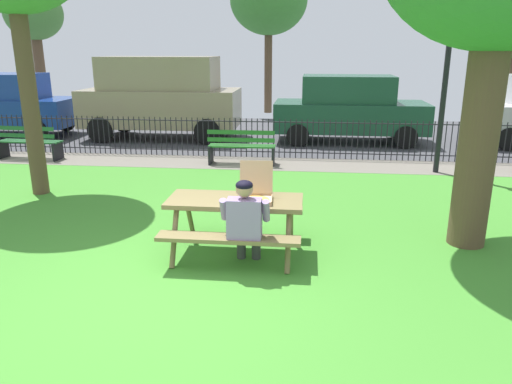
% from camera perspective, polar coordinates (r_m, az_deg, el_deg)
% --- Properties ---
extents(ground, '(28.00, 11.40, 0.02)m').
position_cam_1_polar(ground, '(7.24, -6.91, -5.66)').
color(ground, '#428C2E').
extents(cobblestone_walkway, '(28.00, 1.40, 0.01)m').
position_cam_1_polar(cobblestone_walkway, '(11.94, -1.55, 3.39)').
color(cobblestone_walkway, slate).
extents(street_asphalt, '(28.00, 7.11, 0.01)m').
position_cam_1_polar(street_asphalt, '(16.08, 0.51, 6.81)').
color(street_asphalt, '#424247').
extents(picnic_table_foreground, '(1.80, 1.48, 0.79)m').
position_cam_1_polar(picnic_table_foreground, '(6.57, -2.45, -2.24)').
color(picnic_table_foreground, olive).
rests_on(picnic_table_foreground, ground).
extents(pizza_box_open, '(0.47, 0.55, 0.48)m').
position_cam_1_polar(pizza_box_open, '(6.45, -0.04, -0.11)').
color(pizza_box_open, tan).
rests_on(pizza_box_open, picnic_table_foreground).
extents(adult_at_table, '(0.61, 0.59, 1.19)m').
position_cam_1_polar(adult_at_table, '(6.05, -1.24, -3.29)').
color(adult_at_table, '#3D3D3D').
rests_on(adult_at_table, ground).
extents(iron_fence_streetside, '(18.37, 0.03, 1.00)m').
position_cam_1_polar(iron_fence_streetside, '(12.51, -1.13, 6.39)').
color(iron_fence_streetside, black).
rests_on(iron_fence_streetside, ground).
extents(park_bench_left, '(1.62, 0.55, 0.85)m').
position_cam_1_polar(park_bench_left, '(13.55, -25.05, 5.24)').
color(park_bench_left, '#255F30').
rests_on(park_bench_left, ground).
extents(park_bench_center, '(1.60, 0.47, 0.85)m').
position_cam_1_polar(park_bench_center, '(11.72, -1.69, 5.24)').
color(park_bench_center, '#286927').
rests_on(park_bench_center, ground).
extents(lamp_post_walkway, '(0.28, 0.28, 4.37)m').
position_cam_1_polar(lamp_post_walkway, '(11.46, 21.59, 15.10)').
color(lamp_post_walkway, black).
rests_on(lamp_post_walkway, ground).
extents(parked_car_far_left, '(4.42, 1.94, 1.94)m').
position_cam_1_polar(parked_car_far_left, '(17.61, -27.42, 9.16)').
color(parked_car_far_left, navy).
rests_on(parked_car_far_left, ground).
extents(parked_car_left, '(4.72, 2.10, 2.46)m').
position_cam_1_polar(parked_car_left, '(15.37, -11.06, 10.99)').
color(parked_car_left, gray).
rests_on(parked_car_left, ground).
extents(parked_car_center, '(4.41, 1.93, 1.94)m').
position_cam_1_polar(parked_car_center, '(14.77, 10.85, 9.62)').
color(parked_car_center, '#1A4730').
rests_on(parked_car_center, ground).
extents(far_tree_left, '(2.48, 2.48, 5.25)m').
position_cam_1_polar(far_tree_left, '(24.44, -24.56, 18.21)').
color(far_tree_left, brown).
rests_on(far_tree_left, ground).
extents(far_tree_midleft, '(3.18, 3.18, 6.06)m').
position_cam_1_polar(far_tree_midleft, '(21.39, 1.49, 21.57)').
color(far_tree_midleft, brown).
rests_on(far_tree_midleft, ground).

